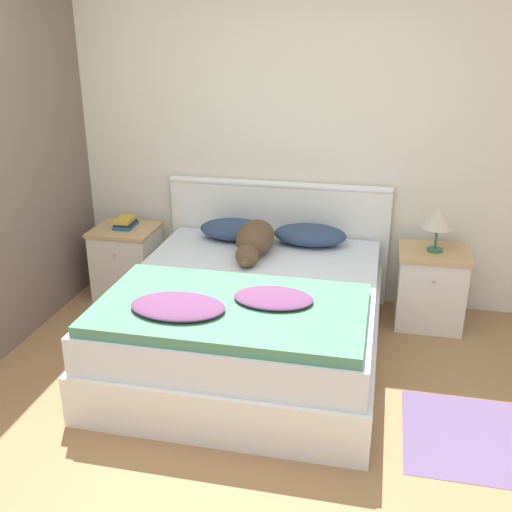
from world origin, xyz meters
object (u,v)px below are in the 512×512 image
dog (255,240)px  book_stack (125,223)px  bed (250,319)px  pillow_left (235,229)px  nightstand_right (430,287)px  nightstand_left (127,261)px  pillow_right (310,235)px  table_lamp (438,219)px

dog → book_stack: dog is taller
bed → book_stack: 1.46m
pillow_left → dog: dog is taller
nightstand_right → bed: bearing=-148.2°
nightstand_right → dog: bearing=-168.2°
nightstand_left → pillow_right: (1.48, 0.03, 0.33)m
bed → pillow_left: (-0.29, 0.76, 0.35)m
pillow_right → dog: bearing=-141.2°
pillow_left → pillow_right: 0.58m
dog → nightstand_right: bearing=11.8°
nightstand_right → book_stack: 2.40m
pillow_left → dog: 0.36m
bed → nightstand_right: size_ratio=3.41×
book_stack → table_lamp: (2.38, -0.04, 0.21)m
nightstand_right → dog: dog is taller
pillow_left → dog: size_ratio=0.80×
nightstand_left → table_lamp: 2.44m
dog → table_lamp: 1.30m
nightstand_left → pillow_left: size_ratio=1.06×
pillow_right → nightstand_right: bearing=-1.7°
nightstand_left → table_lamp: size_ratio=1.75×
pillow_right → dog: size_ratio=0.80×
nightstand_left → dog: 1.21m
pillow_left → table_lamp: table_lamp is taller
nightstand_right → book_stack: size_ratio=2.65×
table_lamp → pillow_left: bearing=178.8°
nightstand_left → pillow_left: bearing=1.7°
pillow_left → dog: (0.22, -0.29, 0.03)m
bed → nightstand_right: (1.19, 0.74, 0.02)m
pillow_left → book_stack: size_ratio=2.51×
dog → pillow_left: bearing=127.1°
nightstand_left → pillow_left: (0.90, 0.03, 0.33)m
nightstand_right → book_stack: bearing=179.3°
pillow_right → book_stack: 1.48m
pillow_left → nightstand_right: bearing=-1.0°
dog → bed: bearing=-81.5°
nightstand_right → pillow_right: size_ratio=1.06×
book_stack → table_lamp: table_lamp is taller
bed → pillow_left: pillow_left is taller
nightstand_left → table_lamp: table_lamp is taller
book_stack → nightstand_left: bearing=-86.2°
pillow_left → nightstand_left: bearing=-178.3°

